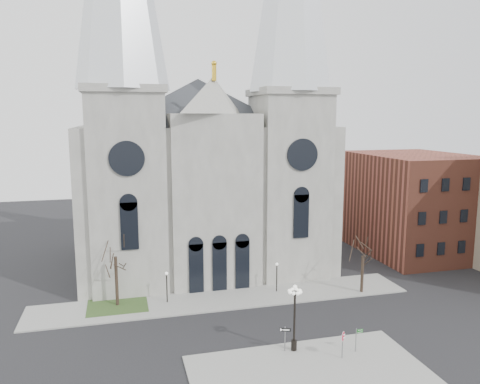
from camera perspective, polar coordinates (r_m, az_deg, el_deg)
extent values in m
plane|color=black|center=(41.25, 1.68, -18.53)|extent=(160.00, 160.00, 0.00)
cube|color=gray|center=(38.01, 8.62, -21.11)|extent=(18.00, 10.00, 0.14)
cube|color=gray|center=(50.90, -1.89, -12.88)|extent=(40.00, 6.00, 0.14)
cube|color=#27441D|center=(50.75, -14.70, -13.23)|extent=(6.00, 5.00, 0.18)
cube|color=gray|center=(62.73, -4.98, -0.20)|extent=(30.00, 24.00, 18.00)
pyramid|color=#2D3035|center=(62.08, -5.17, 13.59)|extent=(33.00, 26.40, 6.00)
cube|color=gray|center=(53.16, -13.57, 0.07)|extent=(8.00, 8.00, 22.00)
cylinder|color=black|center=(48.66, -13.64, 3.99)|extent=(3.60, 0.30, 3.60)
cube|color=gray|center=(56.75, 5.97, 0.84)|extent=(8.00, 8.00, 22.00)
cylinder|color=black|center=(52.55, 7.60, 4.53)|extent=(3.60, 0.30, 3.60)
cube|color=gray|center=(52.91, -3.15, -1.10)|extent=(10.00, 5.00, 19.50)
pyramid|color=gray|center=(52.12, -3.27, 11.71)|extent=(11.00, 5.00, 4.00)
cube|color=brown|center=(70.92, 20.30, -1.29)|extent=(14.00, 18.00, 14.00)
cylinder|color=black|center=(49.85, -14.82, -10.53)|extent=(0.32, 0.32, 5.25)
cylinder|color=black|center=(53.60, 14.67, -9.71)|extent=(0.32, 0.32, 4.20)
cylinder|color=black|center=(49.91, -8.91, -11.51)|extent=(0.12, 0.12, 3.00)
sphere|color=white|center=(49.37, -8.95, -9.77)|extent=(0.32, 0.32, 0.32)
cylinder|color=black|center=(52.34, 4.50, -10.43)|extent=(0.12, 0.12, 3.00)
sphere|color=white|center=(51.83, 4.52, -8.76)|extent=(0.32, 0.32, 0.32)
cylinder|color=slate|center=(39.90, 12.38, -17.78)|extent=(0.09, 0.09, 2.19)
cylinder|color=red|center=(39.56, 12.42, -16.79)|extent=(0.71, 0.35, 0.76)
cylinder|color=white|center=(39.56, 12.42, -16.79)|extent=(0.75, 0.36, 0.82)
cube|color=white|center=(39.51, 12.43, -16.63)|extent=(0.39, 0.19, 0.10)
cube|color=white|center=(39.62, 12.41, -16.95)|extent=(0.44, 0.21, 0.10)
cylinder|color=black|center=(39.86, 6.65, -15.43)|extent=(0.17, 0.17, 4.97)
cylinder|color=black|center=(40.75, 6.59, -18.05)|extent=(0.48, 0.48, 0.86)
sphere|color=white|center=(38.72, 6.73, -11.43)|extent=(0.35, 0.35, 0.35)
cylinder|color=slate|center=(40.31, 5.50, -17.38)|extent=(0.09, 0.09, 2.09)
cube|color=black|center=(39.96, 5.52, -16.35)|extent=(0.88, 0.33, 0.30)
cylinder|color=slate|center=(41.16, 13.95, -17.12)|extent=(0.08, 0.08, 1.97)
cube|color=#0D5F13|center=(40.94, 14.39, -15.97)|extent=(0.56, 0.03, 0.13)
cube|color=#0D5F13|center=(41.02, 14.38, -16.20)|extent=(0.56, 0.03, 0.13)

